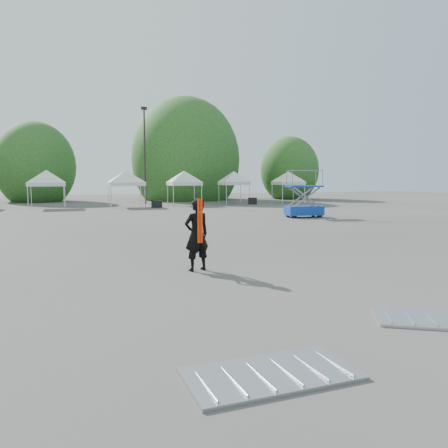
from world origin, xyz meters
name	(u,v)px	position (x,y,z in m)	size (l,w,h in m)	color
ground	(201,260)	(0.00, 0.00, 0.00)	(120.00, 120.00, 0.00)	#474442
light_pole_east	(145,150)	(3.00, 32.00, 5.52)	(0.60, 0.25, 9.80)	black
tree_mid_w	(36,166)	(-8.00, 40.00, 3.93)	(4.16, 4.16, 6.33)	#382314
tree_mid_e	(186,160)	(9.00, 39.00, 4.84)	(5.12, 5.12, 7.79)	#382314
tree_far_e	(289,170)	(22.00, 37.00, 3.63)	(3.84, 3.84, 5.84)	#382314
tent_d	(46,173)	(-6.16, 27.66, 3.06)	(4.29, 4.29, 3.88)	silver
tent_e	(126,173)	(0.57, 27.22, 3.06)	(4.42, 4.42, 3.88)	silver
tent_f	(184,174)	(6.13, 27.97, 3.06)	(4.13, 4.13, 3.88)	silver
tent_g	(234,174)	(11.58, 28.97, 3.06)	(3.74, 3.74, 3.88)	silver
tent_h	(288,174)	(17.52, 28.48, 3.06)	(3.88, 3.88, 3.88)	silver
man	(197,235)	(-0.51, -1.46, 1.03)	(0.85, 0.66, 2.05)	black
scissor_lift	(304,194)	(10.72, 12.72, 1.59)	(2.52, 1.41, 3.14)	#0C47A3
barrier_left	(271,373)	(-1.30, -8.19, 0.04)	(2.33, 1.23, 0.07)	#A1A4A9
barrier_mid	(441,319)	(2.61, -7.15, 0.04)	(2.56, 2.14, 0.07)	#A1A4A9
crate_mid	(157,204)	(3.01, 25.45, 0.31)	(0.80, 0.63, 0.63)	black
crate_east	(253,201)	(12.98, 27.30, 0.34)	(0.87, 0.67, 0.67)	black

